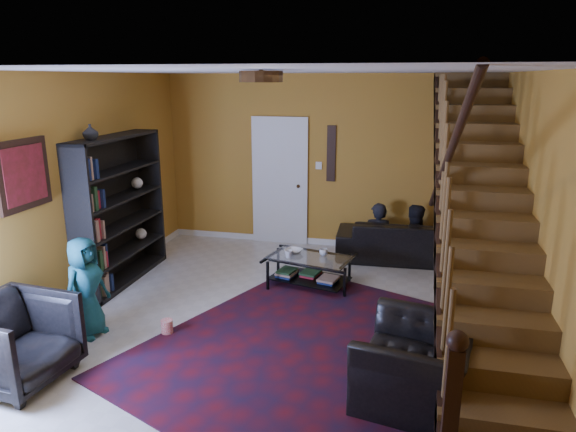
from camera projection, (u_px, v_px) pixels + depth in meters
name	position (u px, v px, depth m)	size (l,w,h in m)	color
floor	(283.00, 315.00, 6.11)	(5.50, 5.50, 0.00)	beige
room	(217.00, 264.00, 7.64)	(5.50, 5.50, 5.50)	#AA7A25
staircase	(482.00, 211.00, 5.28)	(0.95, 5.02, 3.18)	brown
bookshelf	(120.00, 213.00, 6.94)	(0.35, 1.80, 2.00)	black
door	(280.00, 183.00, 8.56)	(0.82, 0.05, 2.05)	silver
framed_picture	(23.00, 175.00, 5.36)	(0.04, 0.74, 0.74)	maroon
wall_hanging	(331.00, 154.00, 8.24)	(0.14, 0.03, 0.90)	black
ceiling_fixture	(261.00, 77.00, 4.64)	(0.40, 0.40, 0.10)	#3F2814
rug	(318.00, 350.00, 5.30)	(3.15, 3.60, 0.02)	#4A0D15
sofa	(407.00, 240.00, 7.88)	(2.13, 0.83, 0.62)	black
armchair_left	(16.00, 342.00, 4.68)	(0.85, 0.88, 0.80)	black
armchair_right	(415.00, 364.00, 4.43)	(1.04, 0.91, 0.68)	black
person_adult_a	(377.00, 244.00, 8.05)	(0.48, 0.32, 1.32)	black
person_adult_b	(412.00, 246.00, 7.94)	(0.64, 0.50, 1.32)	black
person_child	(85.00, 287.00, 5.50)	(0.55, 0.35, 1.12)	#1B5567
coffee_table	(310.00, 270.00, 6.90)	(1.20, 0.87, 0.41)	black
cup_a	(324.00, 252.00, 6.91)	(0.11, 0.11, 0.09)	#999999
cup_b	(289.00, 254.00, 6.82)	(0.11, 0.11, 0.10)	#999999
bowl	(294.00, 251.00, 7.00)	(0.24, 0.24, 0.06)	#999999
vase	(90.00, 132.00, 6.18)	(0.18, 0.18, 0.19)	#999999
popcorn_bucket	(167.00, 326.00, 5.62)	(0.13, 0.13, 0.15)	red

